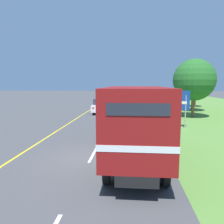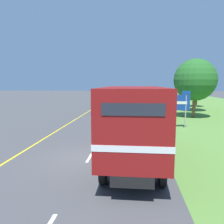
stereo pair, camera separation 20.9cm
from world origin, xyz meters
name	(u,v)px [view 1 (the left image)]	position (x,y,z in m)	size (l,w,h in m)	color
ground_plane	(91,158)	(0.00, 0.00, 0.00)	(200.00, 200.00, 0.00)	#444447
grass_shoulder	(222,111)	(13.70, 19.21, 0.00)	(20.00, 68.59, 0.01)	#568438
edge_line_yellow	(90,110)	(-3.70, 19.21, 0.00)	(0.12, 68.59, 0.01)	yellow
centre_dash_near	(94,154)	(0.00, 0.64, 0.00)	(0.12, 2.60, 0.01)	white
centre_dash_mid_a	(107,128)	(0.00, 7.24, 0.00)	(0.12, 2.60, 0.01)	white
centre_dash_mid_b	(114,116)	(0.00, 13.84, 0.00)	(0.12, 2.60, 0.01)	white
centre_dash_far	(118,109)	(0.00, 20.44, 0.00)	(0.12, 2.60, 0.01)	white
centre_dash_farthest	(120,105)	(0.00, 27.04, 0.00)	(0.12, 2.60, 0.01)	white
horse_trailer_truck	(135,120)	(2.09, -0.26, 1.93)	(2.42, 7.97, 3.43)	black
lead_car_white	(101,106)	(-1.71, 16.10, 0.91)	(1.80, 4.49, 1.79)	black
lead_car_blue_ahead	(130,99)	(1.64, 27.61, 1.03)	(1.80, 4.19, 2.06)	black
lead_car_black_ahead	(115,95)	(-1.97, 43.46, 0.93)	(1.80, 4.04, 1.82)	black
highway_sign	(177,104)	(5.61, 7.80, 1.95)	(2.01, 0.09, 3.01)	#9E9EA3
roadside_tree_near	(194,80)	(8.47, 13.67, 3.96)	(4.38, 4.38, 6.16)	brown
roadside_tree_mid	(194,81)	(9.94, 19.13, 3.96)	(3.97, 3.97, 5.97)	#4C3823
roadside_tree_far	(196,83)	(11.68, 24.46, 3.62)	(3.06, 3.06, 5.17)	brown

